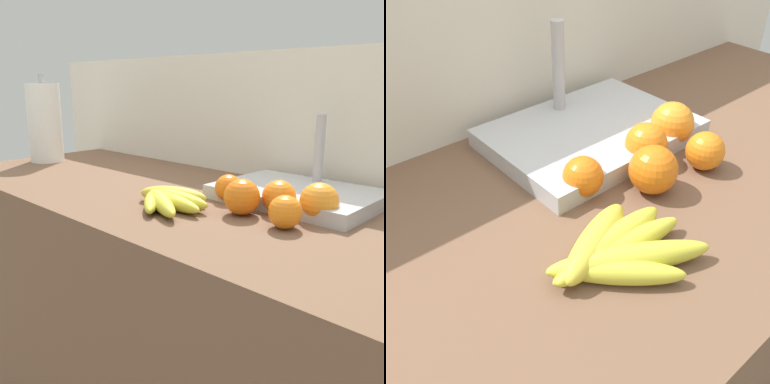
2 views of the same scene
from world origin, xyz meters
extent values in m
cube|color=brown|center=(0.00, 0.00, 0.47)|extent=(1.76, 0.61, 0.93)
cube|color=silver|center=(0.00, 0.34, 0.65)|extent=(2.16, 0.06, 1.30)
ellipsoid|color=gold|center=(-0.02, -0.14, 0.95)|extent=(0.14, 0.14, 0.03)
ellipsoid|color=gold|center=(0.01, -0.13, 0.95)|extent=(0.21, 0.14, 0.04)
ellipsoid|color=gold|center=(0.01, -0.11, 0.95)|extent=(0.21, 0.06, 0.04)
ellipsoid|color=gold|center=(0.01, -0.10, 0.95)|extent=(0.20, 0.06, 0.04)
ellipsoid|color=gold|center=(-0.01, -0.08, 0.96)|extent=(0.17, 0.10, 0.04)
sphere|color=orange|center=(0.16, -0.04, 0.97)|extent=(0.08, 0.08, 0.08)
sphere|color=orange|center=(0.27, -0.05, 0.97)|extent=(0.07, 0.07, 0.07)
sphere|color=orange|center=(0.21, 0.03, 0.97)|extent=(0.07, 0.07, 0.07)
sphere|color=orange|center=(0.07, 0.03, 0.97)|extent=(0.07, 0.07, 0.07)
sphere|color=orange|center=(0.30, 0.04, 0.97)|extent=(0.08, 0.08, 0.08)
cylinder|color=white|center=(-0.76, 0.00, 1.07)|extent=(0.12, 0.12, 0.28)
cylinder|color=gray|center=(-0.76, 0.00, 1.09)|extent=(0.02, 0.02, 0.31)
cube|color=#B7BABF|center=(0.19, 0.14, 0.95)|extent=(0.37, 0.27, 0.03)
cylinder|color=#B2B2B7|center=(0.19, 0.24, 1.05)|extent=(0.02, 0.02, 0.17)
camera|label=1|loc=(0.70, -0.75, 1.21)|focal=40.45mm
camera|label=2|loc=(-0.30, -0.39, 1.36)|focal=40.67mm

